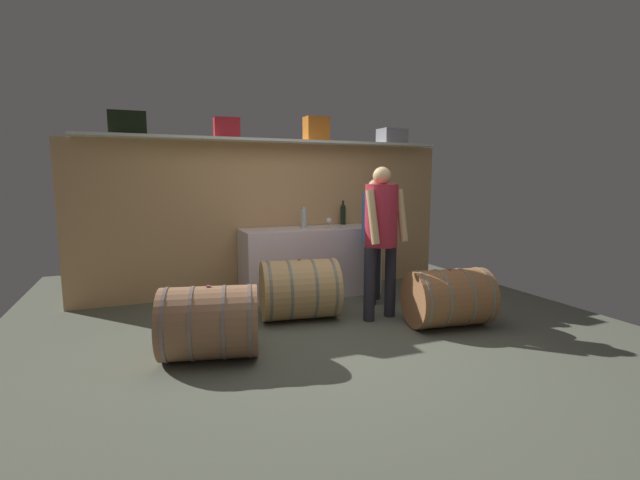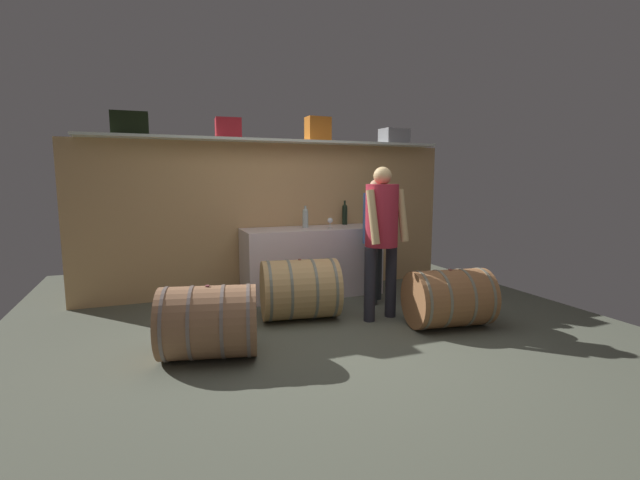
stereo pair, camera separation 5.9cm
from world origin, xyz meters
name	(u,v)px [view 2 (the right image)]	position (x,y,z in m)	size (l,w,h in m)	color
ground_plane	(315,326)	(0.00, 0.53, -0.01)	(6.21, 7.44, 0.02)	#595D4E
back_wall_panel	(274,218)	(0.00, 2.12, 0.99)	(5.01, 0.10, 1.97)	tan
high_shelf_board	(276,141)	(0.00, 1.97, 1.99)	(4.61, 0.40, 0.03)	silver
toolcase_black	(130,123)	(-1.71, 1.97, 2.14)	(0.40, 0.21, 0.26)	black
toolcase_red	(228,128)	(-0.60, 1.97, 2.13)	(0.30, 0.24, 0.24)	red
toolcase_orange	(318,129)	(0.58, 1.97, 2.16)	(0.31, 0.20, 0.31)	orange
toolcase_grey	(394,136)	(1.74, 1.97, 2.11)	(0.37, 0.27, 0.21)	#94949A
work_cabinet	(311,261)	(0.40, 1.73, 0.44)	(1.78, 0.65, 0.88)	white
wine_bottle_clear	(305,217)	(0.34, 1.80, 1.01)	(0.08, 0.08, 0.29)	#AEBFB8
wine_bottle_dark	(345,214)	(0.98, 1.98, 1.03)	(0.07, 0.07, 0.33)	black
wine_glass	(330,221)	(0.61, 1.61, 0.97)	(0.07, 0.07, 0.14)	white
wine_barrel_near	(300,289)	(-0.07, 0.82, 0.33)	(0.90, 0.75, 0.66)	tan
wine_barrel_far	(449,298)	(1.27, 0.02, 0.30)	(0.88, 0.69, 0.60)	#9D673D
wine_barrel_flank	(209,322)	(-1.13, 0.09, 0.31)	(0.92, 0.78, 0.63)	#9A6C4A
winemaker_pouring	(377,228)	(1.01, 1.10, 0.93)	(0.47, 0.49, 1.51)	#272C31
visitor_tasting	(382,227)	(0.74, 0.49, 1.00)	(0.51, 0.41, 1.64)	#282933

